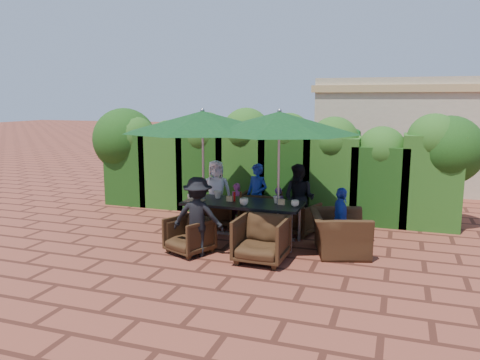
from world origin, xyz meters
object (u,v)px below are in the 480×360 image
(umbrella_right, at_px, (279,123))
(chair_end_right, at_px, (339,226))
(chair_near_right, at_px, (261,237))
(chair_far_right, at_px, (299,216))
(chair_far_mid, at_px, (261,208))
(dining_table, at_px, (243,206))
(chair_near_left, at_px, (189,234))
(chair_far_left, at_px, (217,210))
(umbrella_left, at_px, (203,122))

(umbrella_right, bearing_deg, chair_end_right, -6.53)
(chair_near_right, bearing_deg, chair_far_right, 83.83)
(chair_end_right, bearing_deg, chair_far_mid, 41.06)
(dining_table, relative_size, chair_far_mid, 2.70)
(chair_near_left, distance_m, chair_near_right, 1.30)
(chair_far_right, xyz_separation_m, chair_near_left, (-1.53, -1.79, -0.00))
(umbrella_right, distance_m, chair_end_right, 2.07)
(chair_near_left, xyz_separation_m, chair_near_right, (1.29, -0.02, 0.07))
(dining_table, relative_size, chair_near_left, 3.16)
(umbrella_right, height_order, chair_end_right, umbrella_right)
(dining_table, bearing_deg, chair_far_mid, 87.60)
(chair_far_left, bearing_deg, dining_table, 117.78)
(umbrella_right, xyz_separation_m, chair_near_right, (-0.02, -1.00, -1.80))
(umbrella_right, height_order, chair_near_left, umbrella_right)
(dining_table, height_order, chair_end_right, chair_end_right)
(chair_far_mid, bearing_deg, umbrella_right, 117.28)
(chair_far_mid, xyz_separation_m, chair_end_right, (1.73, -1.11, 0.07))
(dining_table, xyz_separation_m, chair_far_mid, (0.04, 1.02, -0.27))
(chair_far_left, relative_size, chair_near_left, 0.99)
(dining_table, distance_m, chair_end_right, 1.79)
(umbrella_left, distance_m, umbrella_right, 1.43)
(dining_table, xyz_separation_m, chair_far_right, (0.87, 0.84, -0.32))
(chair_far_mid, relative_size, chair_far_right, 1.16)
(chair_far_left, height_order, chair_far_right, chair_far_right)
(chair_far_right, height_order, chair_near_left, chair_far_right)
(dining_table, xyz_separation_m, umbrella_left, (-0.76, -0.05, 1.54))
(chair_far_right, distance_m, chair_end_right, 1.30)
(dining_table, distance_m, umbrella_right, 1.68)
(umbrella_right, height_order, chair_near_right, umbrella_right)
(chair_far_right, relative_size, chair_near_left, 1.01)
(chair_near_left, bearing_deg, chair_near_right, 23.46)
(umbrella_left, bearing_deg, chair_far_mid, 53.02)
(chair_far_left, bearing_deg, chair_end_right, 142.91)
(umbrella_left, relative_size, chair_far_right, 4.24)
(chair_near_right, height_order, chair_end_right, chair_end_right)
(umbrella_left, bearing_deg, chair_near_left, -82.98)
(dining_table, relative_size, umbrella_right, 0.77)
(chair_far_right, bearing_deg, umbrella_left, 47.33)
(dining_table, bearing_deg, chair_far_right, 43.94)
(dining_table, xyz_separation_m, chair_near_right, (0.64, -0.96, -0.26))
(chair_far_mid, height_order, chair_near_right, chair_near_right)
(dining_table, height_order, chair_far_left, dining_table)
(chair_far_right, xyz_separation_m, chair_end_right, (0.90, -0.93, 0.12))
(chair_far_left, xyz_separation_m, chair_far_mid, (0.90, 0.16, 0.06))
(chair_far_left, distance_m, chair_far_mid, 0.92)
(chair_far_right, bearing_deg, dining_table, 62.68)
(umbrella_left, bearing_deg, chair_far_left, 96.01)
(dining_table, relative_size, chair_far_left, 3.18)
(dining_table, height_order, chair_far_right, dining_table)
(chair_far_left, bearing_deg, umbrella_right, 134.32)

